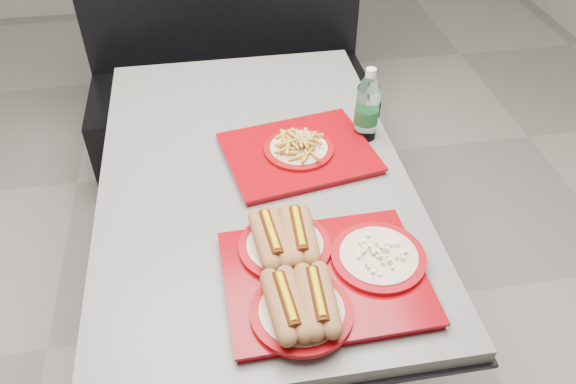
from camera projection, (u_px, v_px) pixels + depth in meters
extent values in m
plane|color=gray|center=(261.00, 320.00, 2.17)|extent=(6.00, 6.00, 0.00)
cylinder|color=black|center=(261.00, 316.00, 2.16)|extent=(0.52, 0.52, 0.05)
cylinder|color=black|center=(258.00, 254.00, 1.92)|extent=(0.11, 0.11, 0.66)
cube|color=black|center=(254.00, 182.00, 1.71)|extent=(0.92, 1.42, 0.01)
cube|color=gray|center=(253.00, 176.00, 1.69)|extent=(0.90, 1.40, 0.04)
cube|color=black|center=(234.00, 124.00, 2.78)|extent=(1.30, 0.55, 0.45)
cube|color=#89030A|center=(325.00, 280.00, 1.35)|extent=(0.48, 0.38, 0.02)
cube|color=#89030A|center=(325.00, 276.00, 1.34)|extent=(0.49, 0.39, 0.01)
cylinder|color=#97050A|center=(301.00, 312.00, 1.25)|extent=(0.23, 0.23, 0.01)
cylinder|color=white|center=(302.00, 310.00, 1.25)|extent=(0.19, 0.19, 0.01)
cylinder|color=#97050A|center=(285.00, 246.00, 1.40)|extent=(0.23, 0.23, 0.01)
cylinder|color=white|center=(285.00, 244.00, 1.40)|extent=(0.19, 0.19, 0.01)
cylinder|color=#97050A|center=(378.00, 257.00, 1.37)|extent=(0.23, 0.23, 0.01)
cylinder|color=white|center=(379.00, 255.00, 1.37)|extent=(0.19, 0.19, 0.01)
cube|color=#89030A|center=(299.00, 155.00, 1.72)|extent=(0.48, 0.40, 0.02)
cube|color=#89030A|center=(299.00, 152.00, 1.71)|extent=(0.49, 0.41, 0.01)
cylinder|color=#97050A|center=(299.00, 149.00, 1.71)|extent=(0.21, 0.21, 0.01)
cylinder|color=white|center=(299.00, 147.00, 1.70)|extent=(0.17, 0.17, 0.00)
cylinder|color=silver|center=(367.00, 113.00, 1.75)|extent=(0.07, 0.07, 0.18)
cylinder|color=#175D28|center=(366.00, 115.00, 1.75)|extent=(0.08, 0.08, 0.05)
cone|color=silver|center=(370.00, 82.00, 1.68)|extent=(0.07, 0.07, 0.04)
cylinder|color=silver|center=(371.00, 73.00, 1.65)|extent=(0.03, 0.03, 0.02)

